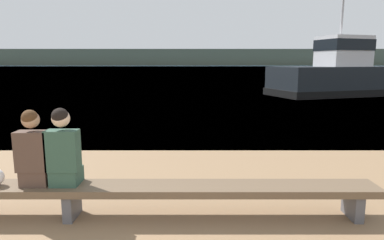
{
  "coord_description": "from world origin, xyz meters",
  "views": [
    {
      "loc": [
        0.88,
        -1.09,
        2.03
      ],
      "look_at": [
        0.89,
        6.16,
        0.79
      ],
      "focal_mm": 32.0,
      "sensor_mm": 36.0,
      "label": 1
    }
  ],
  "objects_px": {
    "bench_main": "(71,191)",
    "person_right": "(63,150)",
    "person_left": "(33,152)",
    "tugboat_red": "(337,76)"
  },
  "relations": [
    {
      "from": "person_left",
      "to": "person_right",
      "type": "bearing_deg",
      "value": -0.14
    },
    {
      "from": "bench_main",
      "to": "person_right",
      "type": "relative_size",
      "value": 7.84
    },
    {
      "from": "person_right",
      "to": "person_left",
      "type": "bearing_deg",
      "value": 179.86
    },
    {
      "from": "tugboat_red",
      "to": "person_right",
      "type": "bearing_deg",
      "value": 129.74
    },
    {
      "from": "bench_main",
      "to": "person_right",
      "type": "height_order",
      "value": "person_right"
    },
    {
      "from": "bench_main",
      "to": "tugboat_red",
      "type": "bearing_deg",
      "value": 58.11
    },
    {
      "from": "bench_main",
      "to": "tugboat_red",
      "type": "xyz_separation_m",
      "value": [
        10.54,
        16.94,
        0.76
      ]
    },
    {
      "from": "person_left",
      "to": "person_right",
      "type": "xyz_separation_m",
      "value": [
        0.38,
        -0.0,
        0.02
      ]
    },
    {
      "from": "bench_main",
      "to": "person_right",
      "type": "xyz_separation_m",
      "value": [
        -0.07,
        -0.0,
        0.54
      ]
    },
    {
      "from": "person_left",
      "to": "bench_main",
      "type": "bearing_deg",
      "value": 0.03
    }
  ]
}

